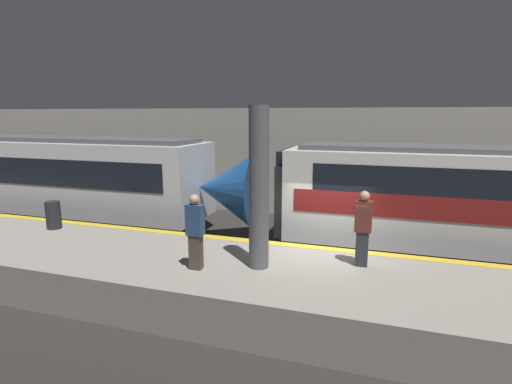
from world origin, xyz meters
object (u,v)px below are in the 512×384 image
person_waiting (195,230)px  support_pillar_near (259,189)px  train_modern (45,178)px  trash_bin (53,215)px  person_walking (363,226)px

person_waiting → support_pillar_near: bearing=23.4°
train_modern → support_pillar_near: bearing=-23.0°
person_waiting → trash_bin: bearing=164.2°
train_modern → trash_bin: bearing=-42.3°
person_waiting → person_walking: 3.83m
support_pillar_near → train_modern: 11.92m
person_walking → train_modern: bearing=163.8°
train_modern → trash_bin: size_ratio=21.42×
train_modern → trash_bin: train_modern is taller
train_modern → person_walking: train_modern is taller
support_pillar_near → person_waiting: 1.71m
person_waiting → person_walking: bearing=21.1°
support_pillar_near → person_walking: bearing=19.7°
person_waiting → person_walking: size_ratio=0.98×
train_modern → person_waiting: 10.93m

